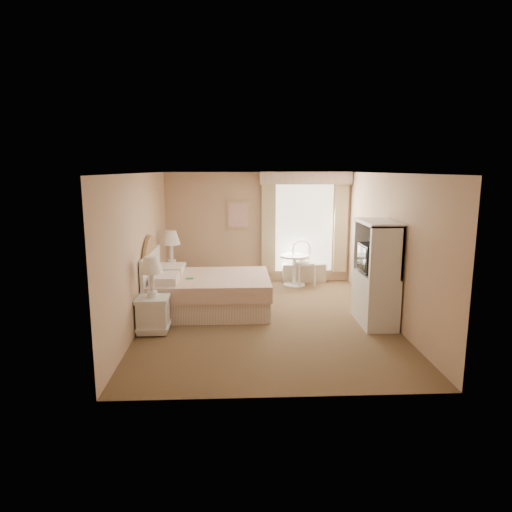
{
  "coord_description": "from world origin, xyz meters",
  "views": [
    {
      "loc": [
        -0.53,
        -7.55,
        2.57
      ],
      "look_at": [
        -0.16,
        0.3,
        1.06
      ],
      "focal_mm": 32.0,
      "sensor_mm": 36.0,
      "label": 1
    }
  ],
  "objects_px": {
    "nightstand_near": "(153,305)",
    "round_table": "(294,265)",
    "bed": "(203,291)",
    "nightstand_far": "(172,271)",
    "armoire": "(376,282)",
    "cafe_chair": "(303,259)"
  },
  "relations": [
    {
      "from": "nightstand_far",
      "to": "cafe_chair",
      "type": "bearing_deg",
      "value": 14.02
    },
    {
      "from": "round_table",
      "to": "cafe_chair",
      "type": "distance_m",
      "value": 0.24
    },
    {
      "from": "cafe_chair",
      "to": "armoire",
      "type": "bearing_deg",
      "value": -87.02
    },
    {
      "from": "armoire",
      "to": "cafe_chair",
      "type": "bearing_deg",
      "value": 107.13
    },
    {
      "from": "nightstand_far",
      "to": "round_table",
      "type": "xyz_separation_m",
      "value": [
        2.63,
        0.63,
        -0.04
      ]
    },
    {
      "from": "nightstand_near",
      "to": "cafe_chair",
      "type": "bearing_deg",
      "value": 46.26
    },
    {
      "from": "round_table",
      "to": "cafe_chair",
      "type": "relative_size",
      "value": 0.68
    },
    {
      "from": "nightstand_far",
      "to": "round_table",
      "type": "height_order",
      "value": "nightstand_far"
    },
    {
      "from": "nightstand_near",
      "to": "round_table",
      "type": "relative_size",
      "value": 1.77
    },
    {
      "from": "nightstand_near",
      "to": "cafe_chair",
      "type": "distance_m",
      "value": 4.09
    },
    {
      "from": "bed",
      "to": "cafe_chair",
      "type": "height_order",
      "value": "bed"
    },
    {
      "from": "nightstand_near",
      "to": "round_table",
      "type": "height_order",
      "value": "nightstand_near"
    },
    {
      "from": "nightstand_far",
      "to": "armoire",
      "type": "xyz_separation_m",
      "value": [
        3.65,
        -1.97,
        0.23
      ]
    },
    {
      "from": "nightstand_far",
      "to": "armoire",
      "type": "bearing_deg",
      "value": -28.37
    },
    {
      "from": "nightstand_near",
      "to": "nightstand_far",
      "type": "relative_size",
      "value": 0.92
    },
    {
      "from": "armoire",
      "to": "bed",
      "type": "bearing_deg",
      "value": 164.27
    },
    {
      "from": "bed",
      "to": "nightstand_far",
      "type": "xyz_separation_m",
      "value": [
        -0.72,
        1.15,
        0.13
      ]
    },
    {
      "from": "bed",
      "to": "nightstand_far",
      "type": "height_order",
      "value": "bed"
    },
    {
      "from": "bed",
      "to": "armoire",
      "type": "xyz_separation_m",
      "value": [
        2.93,
        -0.82,
        0.36
      ]
    },
    {
      "from": "cafe_chair",
      "to": "nightstand_far",
      "type": "bearing_deg",
      "value": 179.87
    },
    {
      "from": "bed",
      "to": "nightstand_near",
      "type": "bearing_deg",
      "value": -123.31
    },
    {
      "from": "armoire",
      "to": "round_table",
      "type": "bearing_deg",
      "value": 111.44
    }
  ]
}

